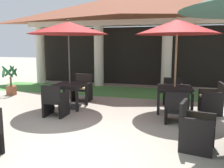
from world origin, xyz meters
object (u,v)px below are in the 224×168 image
object	(u,v)px
patio_chair_near_foreground_north	(173,91)
patio_chair_mid_left_west	(195,128)
patio_table_near_foreground	(175,90)
patio_table_far_back	(70,87)
patio_umbrella_far_back	(68,29)
patio_chair_near_foreground_south	(176,107)
patio_umbrella_near_foreground	(177,28)
patio_chair_far_back_north	(82,89)
potted_palm_left_edge	(11,84)
patio_chair_far_back_south	(55,101)
patio_chair_near_foreground_east	(212,99)

from	to	relation	value
patio_chair_near_foreground_north	patio_chair_mid_left_west	size ratio (longest dim) A/B	0.93
patio_table_near_foreground	patio_table_far_back	world-z (taller)	patio_table_far_back
patio_table_near_foreground	patio_umbrella_far_back	world-z (taller)	patio_umbrella_far_back
patio_table_near_foreground	patio_chair_near_foreground_south	distance (m)	1.05
patio_umbrella_near_foreground	patio_chair_far_back_north	world-z (taller)	patio_umbrella_near_foreground
patio_table_far_back	potted_palm_left_edge	xyz separation A→B (m)	(-3.08, 1.14, -0.21)
patio_chair_near_foreground_south	patio_chair_far_back_south	xyz separation A→B (m)	(-3.16, -0.34, 0.01)
patio_umbrella_near_foreground	patio_table_far_back	bearing A→B (deg)	-172.76
patio_chair_mid_left_west	patio_chair_far_back_south	world-z (taller)	patio_chair_mid_left_west
patio_table_far_back	potted_palm_left_edge	world-z (taller)	potted_palm_left_edge
patio_chair_near_foreground_north	patio_chair_mid_left_west	world-z (taller)	patio_chair_mid_left_west
patio_umbrella_far_back	patio_chair_far_back_south	world-z (taller)	patio_umbrella_far_back
patio_chair_near_foreground_south	patio_umbrella_far_back	distance (m)	3.80
patio_table_near_foreground	patio_chair_far_back_north	distance (m)	3.18
patio_chair_far_back_north	potted_palm_left_edge	world-z (taller)	potted_palm_left_edge
patio_chair_far_back_north	patio_table_near_foreground	bearing A→B (deg)	168.37
patio_chair_near_foreground_south	patio_umbrella_far_back	world-z (taller)	patio_umbrella_far_back
patio_chair_mid_left_west	patio_chair_near_foreground_east	bearing A→B (deg)	177.95
patio_table_far_back	patio_umbrella_far_back	size ratio (longest dim) A/B	0.32
patio_chair_near_foreground_south	potted_palm_left_edge	world-z (taller)	potted_palm_left_edge
patio_chair_far_back_north	patio_chair_far_back_south	xyz separation A→B (m)	(0.04, -1.93, -0.00)
patio_chair_near_foreground_east	patio_chair_far_back_north	world-z (taller)	patio_chair_far_back_north
patio_table_near_foreground	patio_chair_near_foreground_east	size ratio (longest dim) A/B	1.15
patio_umbrella_near_foreground	patio_chair_near_foreground_east	distance (m)	2.22
patio_table_near_foreground	patio_chair_mid_left_west	distance (m)	2.58
patio_chair_mid_left_west	patio_table_far_back	world-z (taller)	patio_chair_mid_left_west
patio_chair_far_back_south	patio_table_far_back	bearing A→B (deg)	90.00
patio_chair_near_foreground_east	patio_umbrella_far_back	world-z (taller)	patio_umbrella_far_back
patio_umbrella_far_back	potted_palm_left_edge	size ratio (longest dim) A/B	2.23
patio_umbrella_near_foreground	patio_chair_near_foreground_east	xyz separation A→B (m)	(1.02, 0.08, -1.97)
patio_table_near_foreground	patio_chair_mid_left_west	xyz separation A→B (m)	(0.43, -2.53, -0.23)
patio_chair_far_back_south	potted_palm_left_edge	world-z (taller)	potted_palm_left_edge
patio_chair_near_foreground_south	patio_table_far_back	xyz separation A→B (m)	(-3.18, 0.62, 0.24)
patio_chair_far_back_north	patio_umbrella_near_foreground	bearing A→B (deg)	168.37
patio_chair_mid_left_west	patio_umbrella_far_back	xyz separation A→B (m)	(-3.53, 2.14, 1.98)
potted_palm_left_edge	patio_chair_far_back_south	bearing A→B (deg)	-34.15
patio_chair_far_back_south	patio_chair_far_back_north	bearing A→B (deg)	90.00
patio_chair_far_back_south	patio_chair_mid_left_west	bearing A→B (deg)	-19.62
patio_chair_near_foreground_south	patio_chair_far_back_south	bearing A→B (deg)	-178.06
patio_chair_near_foreground_south	patio_table_far_back	distance (m)	3.25
patio_chair_near_foreground_east	patio_chair_near_foreground_north	distance (m)	1.45
patio_chair_near_foreground_south	patio_umbrella_far_back	size ratio (longest dim) A/B	0.31
patio_umbrella_near_foreground	patio_chair_near_foreground_north	distance (m)	2.22
patio_umbrella_near_foreground	patio_chair_far_back_south	xyz separation A→B (m)	(-3.08, -1.36, -1.97)
patio_chair_near_foreground_north	patio_chair_mid_left_west	xyz separation A→B (m)	(0.51, -3.55, -0.00)
patio_table_far_back	patio_chair_far_back_south	xyz separation A→B (m)	(0.02, -0.96, -0.23)
patio_chair_mid_left_west	patio_chair_near_foreground_north	bearing A→B (deg)	-161.13
patio_chair_near_foreground_north	patio_chair_far_back_south	size ratio (longest dim) A/B	0.95
patio_chair_near_foreground_east	patio_table_far_back	xyz separation A→B (m)	(-4.13, -0.47, 0.22)
patio_chair_near_foreground_south	potted_palm_left_edge	xyz separation A→B (m)	(-6.26, 1.76, 0.03)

